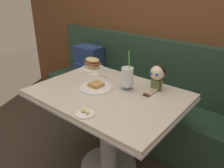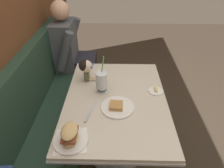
{
  "view_description": "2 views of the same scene",
  "coord_description": "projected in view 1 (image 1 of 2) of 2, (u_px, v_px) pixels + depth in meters",
  "views": [
    {
      "loc": [
        0.98,
        -0.97,
        1.49
      ],
      "look_at": [
        0.02,
        0.2,
        0.81
      ],
      "focal_mm": 36.29,
      "sensor_mm": 36.0,
      "label": 1
    },
    {
      "loc": [
        -1.22,
        0.18,
        1.75
      ],
      "look_at": [
        0.07,
        0.21,
        0.83
      ],
      "focal_mm": 31.7,
      "sensor_mm": 36.0,
      "label": 2
    }
  ],
  "objects": [
    {
      "name": "backpack",
      "position": [
        88.0,
        61.0,
        2.61
      ],
      "size": [
        0.31,
        0.26,
        0.41
      ],
      "color": "navy",
      "rests_on": "booth_bench"
    },
    {
      "name": "sandwich_plate",
      "position": [
        93.0,
        65.0,
        2.11
      ],
      "size": [
        0.22,
        0.22,
        0.12
      ],
      "color": "white",
      "rests_on": "diner_table"
    },
    {
      "name": "booth_bench",
      "position": [
        148.0,
        107.0,
        2.3
      ],
      "size": [
        2.6,
        0.48,
        1.0
      ],
      "color": "#233D2D",
      "rests_on": "ground"
    },
    {
      "name": "wood_panel_wall",
      "position": [
        168.0,
        16.0,
        2.11
      ],
      "size": [
        4.4,
        0.08,
        2.4
      ],
      "primitive_type": "cube",
      "color": "brown",
      "rests_on": "ground"
    },
    {
      "name": "toast_plate",
      "position": [
        96.0,
        87.0,
        1.74
      ],
      "size": [
        0.25,
        0.25,
        0.04
      ],
      "color": "white",
      "rests_on": "diner_table"
    },
    {
      "name": "seated_doll",
      "position": [
        157.0,
        74.0,
        1.67
      ],
      "size": [
        0.11,
        0.22,
        0.2
      ],
      "color": "#5B6642",
      "rests_on": "diner_table"
    },
    {
      "name": "butter_saucer",
      "position": [
        85.0,
        113.0,
        1.4
      ],
      "size": [
        0.12,
        0.12,
        0.04
      ],
      "color": "white",
      "rests_on": "diner_table"
    },
    {
      "name": "butter_knife",
      "position": [
        105.0,
        77.0,
        1.94
      ],
      "size": [
        0.23,
        0.08,
        0.01
      ],
      "color": "silver",
      "rests_on": "diner_table"
    },
    {
      "name": "diner_table",
      "position": [
        108.0,
        115.0,
        1.77
      ],
      "size": [
        1.11,
        0.81,
        0.74
      ],
      "color": "beige",
      "rests_on": "ground"
    },
    {
      "name": "milkshake_glass",
      "position": [
        127.0,
        78.0,
        1.68
      ],
      "size": [
        0.1,
        0.1,
        0.32
      ],
      "color": "silver",
      "rests_on": "diner_table"
    }
  ]
}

